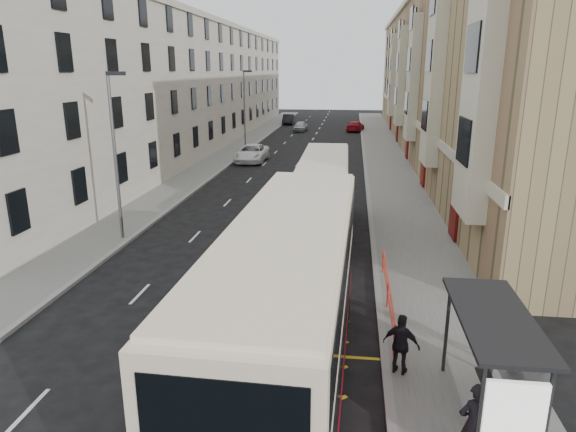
# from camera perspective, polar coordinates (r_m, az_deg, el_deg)

# --- Properties ---
(ground) EXTENTS (200.00, 200.00, 0.00)m
(ground) POSITION_cam_1_polar(r_m,az_deg,el_deg) (14.64, -14.28, -18.78)
(ground) COLOR black
(ground) RESTS_ON ground
(pavement_right) EXTENTS (4.00, 120.00, 0.15)m
(pavement_right) POSITION_cam_1_polar(r_m,az_deg,el_deg) (42.01, 11.39, 4.48)
(pavement_right) COLOR #62625E
(pavement_right) RESTS_ON ground
(pavement_left) EXTENTS (3.00, 120.00, 0.15)m
(pavement_left) POSITION_cam_1_polar(r_m,az_deg,el_deg) (43.68, -9.40, 5.01)
(pavement_left) COLOR #62625E
(pavement_left) RESTS_ON ground
(kerb_right) EXTENTS (0.25, 120.00, 0.15)m
(kerb_right) POSITION_cam_1_polar(r_m,az_deg,el_deg) (41.91, 8.66, 4.58)
(kerb_right) COLOR gray
(kerb_right) RESTS_ON ground
(kerb_left) EXTENTS (0.25, 120.00, 0.15)m
(kerb_left) POSITION_cam_1_polar(r_m,az_deg,el_deg) (43.28, -7.49, 4.99)
(kerb_left) COLOR gray
(kerb_left) RESTS_ON ground
(road_markings) EXTENTS (10.00, 110.00, 0.01)m
(road_markings) POSITION_cam_1_polar(r_m,az_deg,el_deg) (56.90, 2.25, 7.66)
(road_markings) COLOR silver
(road_markings) RESTS_ON ground
(terrace_right) EXTENTS (10.75, 79.00, 15.25)m
(terrace_right) POSITION_cam_1_polar(r_m,az_deg,el_deg) (57.36, 17.86, 14.54)
(terrace_right) COLOR #9F8B5C
(terrace_right) RESTS_ON ground
(terrace_left) EXTENTS (9.18, 79.00, 13.25)m
(terrace_left) POSITION_cam_1_polar(r_m,az_deg,el_deg) (59.50, -11.04, 14.05)
(terrace_left) COLOR beige
(terrace_left) RESTS_ON ground
(bus_shelter) EXTENTS (1.65, 4.25, 2.70)m
(bus_shelter) POSITION_cam_1_polar(r_m,az_deg,el_deg) (12.80, 22.77, -13.80)
(bus_shelter) COLOR black
(bus_shelter) RESTS_ON pavement_right
(guard_railing) EXTENTS (0.06, 6.56, 1.01)m
(guard_railing) POSITION_cam_1_polar(r_m,az_deg,el_deg) (18.44, 11.05, -7.90)
(guard_railing) COLOR red
(guard_railing) RESTS_ON pavement_right
(street_lamp_near) EXTENTS (0.93, 0.18, 8.00)m
(street_lamp_near) POSITION_cam_1_polar(r_m,az_deg,el_deg) (25.91, -18.64, 7.18)
(street_lamp_near) COLOR slate
(street_lamp_near) RESTS_ON pavement_left
(street_lamp_far) EXTENTS (0.93, 0.18, 8.00)m
(street_lamp_far) POSITION_cam_1_polar(r_m,az_deg,el_deg) (54.38, -4.82, 12.14)
(street_lamp_far) COLOR slate
(street_lamp_far) RESTS_ON pavement_left
(double_decker_front) EXTENTS (3.06, 12.10, 4.80)m
(double_decker_front) POSITION_cam_1_polar(r_m,az_deg,el_deg) (13.00, 0.20, -10.42)
(double_decker_front) COLOR #FAE4BF
(double_decker_front) RESTS_ON ground
(double_decker_rear) EXTENTS (2.49, 10.28, 4.09)m
(double_decker_rear) POSITION_cam_1_polar(r_m,az_deg,el_deg) (25.83, 3.96, 2.18)
(double_decker_rear) COLOR #FAE4BF
(double_decker_rear) RESTS_ON ground
(pedestrian_near) EXTENTS (0.77, 0.57, 1.93)m
(pedestrian_near) POSITION_cam_1_polar(r_m,az_deg,el_deg) (12.15, 19.99, -20.95)
(pedestrian_near) COLOR black
(pedestrian_near) RESTS_ON pavement_right
(pedestrian_mid) EXTENTS (0.85, 0.69, 1.65)m
(pedestrian_mid) POSITION_cam_1_polar(r_m,az_deg,el_deg) (15.89, 22.91, -12.54)
(pedestrian_mid) COLOR black
(pedestrian_mid) RESTS_ON pavement_right
(pedestrian_far) EXTENTS (1.11, 0.75, 1.74)m
(pedestrian_far) POSITION_cam_1_polar(r_m,az_deg,el_deg) (14.71, 12.48, -13.77)
(pedestrian_far) COLOR black
(pedestrian_far) RESTS_ON pavement_right
(white_van) EXTENTS (2.63, 5.63, 1.56)m
(white_van) POSITION_cam_1_polar(r_m,az_deg,el_deg) (47.82, -4.04, 6.98)
(white_van) COLOR white
(white_van) RESTS_ON ground
(car_silver) EXTENTS (1.82, 4.12, 1.38)m
(car_silver) POSITION_cam_1_polar(r_m,az_deg,el_deg) (71.54, 1.38, 9.93)
(car_silver) COLOR #A1A2A9
(car_silver) RESTS_ON ground
(car_dark) EXTENTS (1.86, 4.71, 1.53)m
(car_dark) POSITION_cam_1_polar(r_m,az_deg,el_deg) (81.01, 0.04, 10.69)
(car_dark) COLOR black
(car_dark) RESTS_ON ground
(car_red) EXTENTS (2.77, 4.98, 1.37)m
(car_red) POSITION_cam_1_polar(r_m,az_deg,el_deg) (72.30, 7.50, 9.86)
(car_red) COLOR #A00B19
(car_red) RESTS_ON ground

